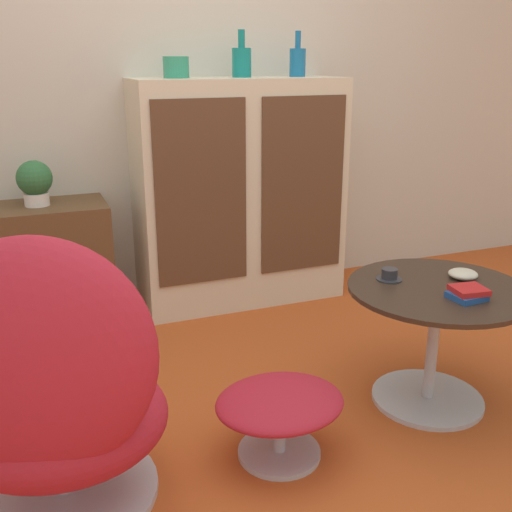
% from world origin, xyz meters
% --- Properties ---
extents(ground_plane, '(12.00, 12.00, 0.00)m').
position_xyz_m(ground_plane, '(0.00, 0.00, 0.00)').
color(ground_plane, '#B74C1E').
extents(wall_back, '(6.40, 0.06, 2.60)m').
position_xyz_m(wall_back, '(0.00, 1.53, 1.30)').
color(wall_back, beige).
rests_on(wall_back, ground_plane).
extents(sideboard, '(1.11, 0.42, 1.21)m').
position_xyz_m(sideboard, '(0.33, 1.29, 0.61)').
color(sideboard, beige).
rests_on(sideboard, ground_plane).
extents(tv_console, '(0.75, 0.39, 0.63)m').
position_xyz_m(tv_console, '(-0.76, 1.30, 0.31)').
color(tv_console, brown).
rests_on(tv_console, ground_plane).
extents(egg_chair, '(0.83, 0.79, 0.90)m').
position_xyz_m(egg_chair, '(-0.78, -0.11, 0.40)').
color(egg_chair, '#B7B7BC').
rests_on(egg_chair, ground_plane).
extents(ottoman, '(0.44, 0.38, 0.25)m').
position_xyz_m(ottoman, '(-0.05, -0.11, 0.19)').
color(ottoman, '#B7B7BC').
rests_on(ottoman, ground_plane).
extents(coffee_table, '(0.68, 0.68, 0.49)m').
position_xyz_m(coffee_table, '(0.64, -0.02, 0.33)').
color(coffee_table, '#B7B7BC').
rests_on(coffee_table, ground_plane).
extents(vase_leftmost, '(0.13, 0.13, 0.10)m').
position_xyz_m(vase_leftmost, '(0.00, 1.29, 1.26)').
color(vase_leftmost, '#2D8E6B').
rests_on(vase_leftmost, sideboard).
extents(vase_inner_left, '(0.10, 0.10, 0.23)m').
position_xyz_m(vase_inner_left, '(0.34, 1.29, 1.29)').
color(vase_inner_left, '#147A75').
rests_on(vase_inner_left, sideboard).
extents(vase_inner_right, '(0.09, 0.09, 0.23)m').
position_xyz_m(vase_inner_right, '(0.66, 1.29, 1.29)').
color(vase_inner_right, '#196699').
rests_on(vase_inner_right, sideboard).
extents(potted_plant, '(0.17, 0.17, 0.22)m').
position_xyz_m(potted_plant, '(-0.71, 1.31, 0.75)').
color(potted_plant, silver).
rests_on(potted_plant, tv_console).
extents(teacup, '(0.10, 0.10, 0.05)m').
position_xyz_m(teacup, '(0.51, 0.12, 0.51)').
color(teacup, '#2D2D33').
rests_on(teacup, coffee_table).
extents(book_stack, '(0.13, 0.12, 0.04)m').
position_xyz_m(book_stack, '(0.66, -0.15, 0.51)').
color(book_stack, '#1E478C').
rests_on(book_stack, coffee_table).
extents(bowl, '(0.11, 0.11, 0.04)m').
position_xyz_m(bowl, '(0.79, 0.02, 0.51)').
color(bowl, beige).
rests_on(bowl, coffee_table).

